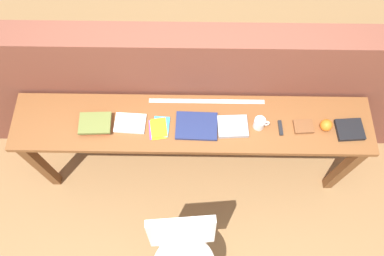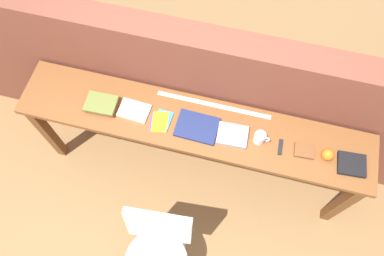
% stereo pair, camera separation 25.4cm
% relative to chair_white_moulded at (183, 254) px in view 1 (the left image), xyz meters
% --- Properties ---
extents(ground_plane, '(40.00, 40.00, 0.00)m').
position_rel_chair_white_moulded_xyz_m(ground_plane, '(0.05, 0.53, -0.53)').
color(ground_plane, olive).
extents(brick_wall_back, '(6.00, 0.20, 1.40)m').
position_rel_chair_white_moulded_xyz_m(brick_wall_back, '(0.05, 1.17, 0.17)').
color(brick_wall_back, brown).
rests_on(brick_wall_back, ground).
extents(sideboard, '(2.50, 0.44, 0.88)m').
position_rel_chair_white_moulded_xyz_m(sideboard, '(0.05, 0.83, 0.21)').
color(sideboard, brown).
rests_on(sideboard, ground).
extents(chair_white_moulded, '(0.48, 0.49, 0.89)m').
position_rel_chair_white_moulded_xyz_m(chair_white_moulded, '(0.00, 0.00, 0.00)').
color(chair_white_moulded, silver).
rests_on(chair_white_moulded, ground).
extents(book_stack_leftmost, '(0.22, 0.17, 0.05)m').
position_rel_chair_white_moulded_xyz_m(book_stack_leftmost, '(-0.61, 0.80, 0.38)').
color(book_stack_leftmost, red).
rests_on(book_stack_leftmost, sideboard).
extents(magazine_cycling, '(0.22, 0.16, 0.02)m').
position_rel_chair_white_moulded_xyz_m(magazine_cycling, '(-0.38, 0.81, 0.36)').
color(magazine_cycling, white).
rests_on(magazine_cycling, sideboard).
extents(pamphlet_pile_colourful, '(0.15, 0.18, 0.01)m').
position_rel_chair_white_moulded_xyz_m(pamphlet_pile_colourful, '(-0.18, 0.78, 0.36)').
color(pamphlet_pile_colourful, purple).
rests_on(pamphlet_pile_colourful, sideboard).
extents(book_open_centre, '(0.29, 0.21, 0.02)m').
position_rel_chair_white_moulded_xyz_m(book_open_centre, '(0.08, 0.80, 0.36)').
color(book_open_centre, navy).
rests_on(book_open_centre, sideboard).
extents(book_grey_hardcover, '(0.21, 0.17, 0.03)m').
position_rel_chair_white_moulded_xyz_m(book_grey_hardcover, '(0.33, 0.79, 0.37)').
color(book_grey_hardcover, '#9E9EA3').
rests_on(book_grey_hardcover, sideboard).
extents(mug, '(0.11, 0.08, 0.09)m').
position_rel_chair_white_moulded_xyz_m(mug, '(0.51, 0.81, 0.40)').
color(mug, white).
rests_on(mug, sideboard).
extents(multitool_folded, '(0.03, 0.11, 0.02)m').
position_rel_chair_white_moulded_xyz_m(multitool_folded, '(0.65, 0.79, 0.36)').
color(multitool_folded, black).
rests_on(multitool_folded, sideboard).
extents(leather_journal_brown, '(0.14, 0.11, 0.02)m').
position_rel_chair_white_moulded_xyz_m(leather_journal_brown, '(0.81, 0.80, 0.37)').
color(leather_journal_brown, brown).
rests_on(leather_journal_brown, sideboard).
extents(sports_ball_small, '(0.08, 0.08, 0.08)m').
position_rel_chair_white_moulded_xyz_m(sports_ball_small, '(0.96, 0.80, 0.40)').
color(sports_ball_small, orange).
rests_on(sports_ball_small, sideboard).
extents(book_repair_rightmost, '(0.19, 0.17, 0.03)m').
position_rel_chair_white_moulded_xyz_m(book_repair_rightmost, '(1.12, 0.78, 0.37)').
color(book_repair_rightmost, black).
rests_on(book_repair_rightmost, sideboard).
extents(ruler_metal_back_edge, '(0.82, 0.03, 0.00)m').
position_rel_chair_white_moulded_xyz_m(ruler_metal_back_edge, '(0.15, 1.00, 0.35)').
color(ruler_metal_back_edge, silver).
rests_on(ruler_metal_back_edge, sideboard).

